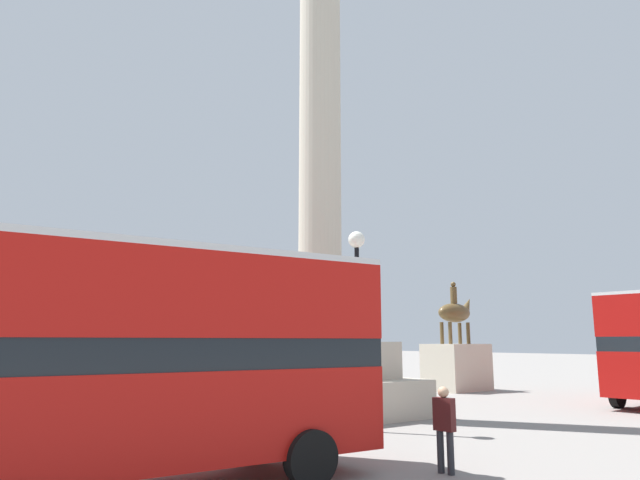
{
  "coord_description": "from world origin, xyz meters",
  "views": [
    {
      "loc": [
        -12.11,
        -16.67,
        2.56
      ],
      "look_at": [
        0.0,
        0.0,
        6.23
      ],
      "focal_mm": 32.0,
      "sensor_mm": 36.0,
      "label": 1
    }
  ],
  "objects": [
    {
      "name": "street_lamp",
      "position": [
        -1.09,
        -3.41,
        3.78
      ],
      "size": [
        0.51,
        0.51,
        5.89
      ],
      "color": "black",
      "rests_on": "ground_plane"
    },
    {
      "name": "monument_column",
      "position": [
        0.0,
        0.0,
        5.56
      ],
      "size": [
        5.68,
        5.68,
        20.99
      ],
      "color": "#BCB29E",
      "rests_on": "ground_plane"
    },
    {
      "name": "bus_a",
      "position": [
        -9.75,
        -6.4,
        2.34
      ],
      "size": [
        11.27,
        3.34,
        4.23
      ],
      "rotation": [
        0.0,
        0.0,
        -0.06
      ],
      "color": "#B7140F",
      "rests_on": "ground_plane"
    },
    {
      "name": "ground_plane",
      "position": [
        0.0,
        0.0,
        0.0
      ],
      "size": [
        200.0,
        200.0,
        0.0
      ],
      "primitive_type": "plane",
      "color": "gray"
    },
    {
      "name": "equestrian_statue",
      "position": [
        12.01,
        4.14,
        1.63
      ],
      "size": [
        3.33,
        2.46,
        5.76
      ],
      "rotation": [
        0.0,
        0.0,
        0.05
      ],
      "color": "#BCB29E",
      "rests_on": "ground_plane"
    },
    {
      "name": "pedestrian_near_lamp",
      "position": [
        -3.18,
        -8.58,
        0.93
      ],
      "size": [
        0.22,
        0.45,
        1.67
      ],
      "rotation": [
        0.0,
        0.0,
        4.82
      ],
      "color": "#28282D",
      "rests_on": "ground_plane"
    }
  ]
}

